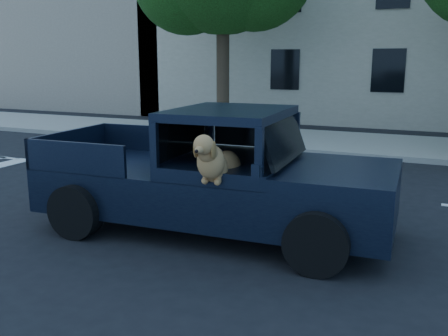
% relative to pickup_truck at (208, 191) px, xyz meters
% --- Properties ---
extents(ground, '(120.00, 120.00, 0.00)m').
position_rel_pickup_truck_xyz_m(ground, '(0.09, -0.40, -0.64)').
color(ground, black).
rests_on(ground, ground).
extents(far_sidewalk, '(60.00, 4.00, 0.15)m').
position_rel_pickup_truck_xyz_m(far_sidewalk, '(0.09, 8.80, -0.57)').
color(far_sidewalk, gray).
rests_on(far_sidewalk, ground).
extents(lane_stripes, '(21.60, 0.14, 0.01)m').
position_rel_pickup_truck_xyz_m(lane_stripes, '(2.09, 3.00, -0.64)').
color(lane_stripes, silver).
rests_on(lane_stripes, ground).
extents(building_left, '(12.00, 6.00, 8.00)m').
position_rel_pickup_truck_xyz_m(building_left, '(-14.91, 16.10, 3.36)').
color(building_left, tan).
rests_on(building_left, ground).
extents(pickup_truck, '(5.42, 2.81, 1.90)m').
position_rel_pickup_truck_xyz_m(pickup_truck, '(0.00, 0.00, 0.00)').
color(pickup_truck, black).
rests_on(pickup_truck, ground).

